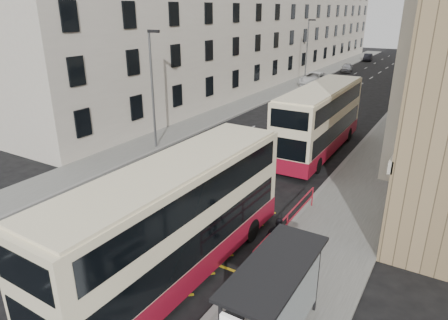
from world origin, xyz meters
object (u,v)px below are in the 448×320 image
Objects in this scene: double_decker_front at (176,222)px; car_red at (409,65)px; car_silver at (347,68)px; pedestrian_far at (279,239)px; double_decker_rear at (320,120)px; car_dark at (368,57)px; bus_shelter at (274,296)px; street_lamp_far at (307,48)px; street_lamp_near at (153,84)px; white_van at (314,79)px.

car_red is at bearing 91.37° from double_decker_front.
car_red is at bearing 35.67° from car_silver.
double_decker_front is 6.19× the size of pedestrian_far.
double_decker_front is 15.97m from double_decker_rear.
car_dark is (-8.76, 55.02, -1.68)m from double_decker_rear.
bus_shelter is at bearing 113.68° from pedestrian_far.
double_decker_rear is 2.37× the size of car_red.
car_red is at bearing -51.58° from car_dark.
street_lamp_far is 2.07× the size of car_silver.
car_dark is at bearing 100.42° from bus_shelter.
car_red is at bearing -84.74° from pedestrian_far.
bus_shelter is 0.38× the size of double_decker_front.
bus_shelter is at bearing -40.14° from street_lamp_near.
bus_shelter reaches higher than white_van.
car_dark is 0.82× the size of car_red.
pedestrian_far is 69.31m from car_dark.
white_van is at bearing -97.80° from car_dark.
street_lamp_far is 26.90m from double_decker_rear.
car_red is (9.68, 52.10, -3.93)m from street_lamp_near.
double_decker_rear reaches higher than car_dark.
car_dark is at bearing 87.62° from white_van.
car_dark is at bearing -22.21° from car_red.
car_silver and car_dark have the same top height.
car_red is (-3.32, 60.22, -0.36)m from pedestrian_far.
white_van is (1.15, 30.12, -3.81)m from street_lamp_near.
pedestrian_far reaches higher than car_silver.
car_red is at bearing 66.77° from white_van.
car_red is (7.98, 8.10, 0.05)m from car_silver.
street_lamp_far is 3.98m from white_van.
street_lamp_far reaches higher than double_decker_rear.
double_decker_front is (10.12, -10.79, -2.34)m from street_lamp_near.
pedestrian_far is at bearing -31.97° from street_lamp_near.
double_decker_rear is 2.89× the size of car_dark.
double_decker_front is at bearing -91.03° from car_silver.
street_lamp_near is 1.34× the size of white_van.
bus_shelter reaches higher than car_dark.
street_lamp_near reaches higher than bus_shelter.
double_decker_rear is at bearing 112.44° from car_red.
double_decker_rear is 55.74m from car_dark.
double_decker_rear is at bearing 104.65° from bus_shelter.
car_dark is at bearing 88.73° from street_lamp_near.
pedestrian_far is at bearing -87.75° from car_dark.
pedestrian_far is at bearing 115.09° from car_red.
double_decker_front is at bearing -79.64° from white_van.
bus_shelter is 0.71× the size of white_van.
double_decker_rear reaches higher than double_decker_front.
car_dark is (-13.35, 72.59, -1.48)m from bus_shelter.
street_lamp_near is 2.07× the size of car_silver.
car_silver is at bearing 101.51° from double_decker_rear.
car_red is (8.34, -8.10, 0.05)m from car_dark.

